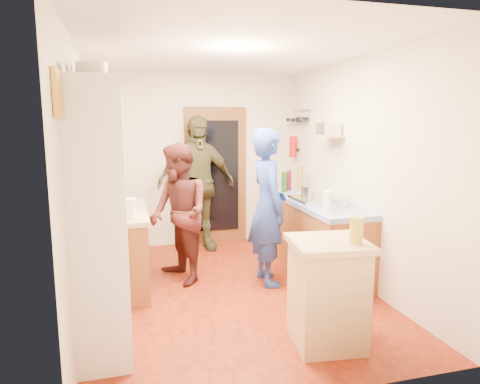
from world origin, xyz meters
name	(u,v)px	position (x,y,z in m)	size (l,w,h in m)	color
floor	(231,291)	(0.00, 0.00, -0.01)	(3.00, 4.00, 0.02)	maroon
ceiling	(230,50)	(0.00, 0.00, 2.61)	(3.00, 4.00, 0.02)	silver
wall_back	(199,160)	(0.00, 2.01, 1.30)	(3.00, 0.02, 2.60)	beige
wall_front	(306,214)	(0.00, -2.01, 1.30)	(3.00, 0.02, 2.60)	beige
wall_left	(83,181)	(-1.51, 0.00, 1.30)	(0.02, 4.00, 2.60)	beige
wall_right	(355,172)	(1.51, 0.00, 1.30)	(0.02, 4.00, 2.60)	beige
door_frame	(216,176)	(0.25, 1.97, 1.05)	(0.95, 0.06, 2.10)	brown
door_glass	(216,176)	(0.25, 1.94, 1.05)	(0.70, 0.02, 1.70)	black
hutch_body	(102,216)	(-1.30, -0.80, 1.10)	(0.40, 1.20, 2.20)	white
hutch_top_shelf	(95,83)	(-1.30, -0.80, 2.18)	(0.40, 1.14, 0.04)	white
plate_stack	(91,70)	(-1.30, -1.14, 2.25)	(0.22, 0.22, 0.09)	white
orange_pot_a	(95,72)	(-1.30, -0.74, 2.27)	(0.18, 0.18, 0.15)	orange
orange_pot_b	(97,74)	(-1.30, -0.47, 2.29)	(0.19, 0.19, 0.17)	orange
left_counter_base	(120,250)	(-1.20, 0.45, 0.42)	(0.60, 1.40, 0.85)	brown
left_counter_top	(118,212)	(-1.20, 0.45, 0.88)	(0.64, 1.44, 0.05)	tan
toaster	(122,209)	(-1.15, -0.01, 1.00)	(0.27, 0.18, 0.20)	white
kettle	(112,205)	(-1.25, 0.30, 0.99)	(0.15, 0.15, 0.17)	white
orange_bowl	(125,204)	(-1.12, 0.57, 0.94)	(0.19, 0.19, 0.09)	orange
chopping_board	(120,201)	(-1.18, 0.96, 0.91)	(0.30, 0.22, 0.03)	tan
right_counter_base	(311,235)	(1.20, 0.50, 0.42)	(0.60, 2.20, 0.84)	brown
right_counter_top	(312,201)	(1.20, 0.50, 0.87)	(0.62, 2.22, 0.06)	#1F4EA8
hob	(317,199)	(1.20, 0.36, 0.92)	(0.55, 0.58, 0.04)	silver
pot_on_hob	(310,191)	(1.15, 0.46, 1.01)	(0.22, 0.22, 0.14)	silver
bottle_a	(284,182)	(1.05, 1.11, 1.04)	(0.07, 0.07, 0.29)	#143F14
bottle_b	(289,180)	(1.18, 1.26, 1.04)	(0.07, 0.07, 0.28)	#591419
bottle_c	(300,179)	(1.31, 1.16, 1.07)	(0.09, 0.09, 0.34)	olive
paper_towel	(328,201)	(1.05, -0.23, 1.01)	(0.10, 0.10, 0.23)	white
mixing_bowl	(338,202)	(1.30, -0.01, 0.95)	(0.24, 0.24, 0.09)	silver
island_base	(327,295)	(0.51, -1.36, 0.43)	(0.55, 0.55, 0.86)	tan
island_top	(329,243)	(0.51, -1.36, 0.89)	(0.62, 0.62, 0.05)	tan
cutting_board	(321,241)	(0.46, -1.30, 0.90)	(0.35, 0.28, 0.02)	white
oil_jar	(356,230)	(0.67, -1.49, 1.02)	(0.11, 0.11, 0.22)	#AD9E2D
pan_rail	(301,110)	(1.46, 1.52, 2.05)	(0.02, 0.02, 0.65)	silver
pan_hang_a	(302,119)	(1.40, 1.35, 1.92)	(0.18, 0.18, 0.05)	black
pan_hang_b	(297,120)	(1.40, 1.55, 1.90)	(0.16, 0.16, 0.05)	black
pan_hang_c	(292,120)	(1.40, 1.75, 1.91)	(0.17, 0.17, 0.05)	black
wall_shelf	(328,136)	(1.37, 0.45, 1.70)	(0.26, 0.42, 0.03)	tan
radio	(328,129)	(1.37, 0.45, 1.79)	(0.22, 0.30, 0.15)	silver
ext_bracket	(296,150)	(1.47, 1.70, 1.45)	(0.06, 0.10, 0.04)	black
fire_extinguisher	(293,147)	(1.41, 1.70, 1.50)	(0.11, 0.11, 0.32)	red
picture_frame	(58,94)	(-1.48, -1.55, 2.05)	(0.03, 0.25, 0.30)	gold
person_hob	(271,207)	(0.51, 0.10, 0.91)	(0.66, 0.43, 1.81)	#233E95
person_left	(180,213)	(-0.50, 0.46, 0.82)	(0.80, 0.62, 1.64)	#441C1A
person_back	(198,184)	(-0.08, 1.66, 0.99)	(1.16, 0.48, 1.97)	#403F23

